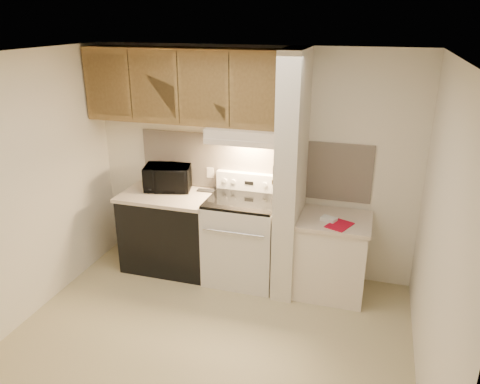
% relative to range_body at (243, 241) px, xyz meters
% --- Properties ---
extents(floor, '(3.60, 3.60, 0.00)m').
position_rel_range_body_xyz_m(floor, '(0.00, -1.16, -0.46)').
color(floor, '#C8BA8D').
rests_on(floor, ground).
extents(ceiling, '(3.60, 3.60, 0.00)m').
position_rel_range_body_xyz_m(ceiling, '(0.00, -1.16, 2.04)').
color(ceiling, white).
rests_on(ceiling, wall_back).
extents(wall_back, '(3.60, 2.50, 0.02)m').
position_rel_range_body_xyz_m(wall_back, '(0.00, 0.34, 0.79)').
color(wall_back, white).
rests_on(wall_back, floor).
extents(wall_left, '(0.02, 3.00, 2.50)m').
position_rel_range_body_xyz_m(wall_left, '(-1.80, -1.16, 0.79)').
color(wall_left, white).
rests_on(wall_left, floor).
extents(wall_right, '(0.02, 3.00, 2.50)m').
position_rel_range_body_xyz_m(wall_right, '(1.80, -1.16, 0.79)').
color(wall_right, white).
rests_on(wall_right, floor).
extents(backsplash, '(2.60, 0.02, 0.63)m').
position_rel_range_body_xyz_m(backsplash, '(0.00, 0.33, 0.78)').
color(backsplash, beige).
rests_on(backsplash, wall_back).
extents(range_body, '(0.76, 0.65, 0.92)m').
position_rel_range_body_xyz_m(range_body, '(0.00, 0.00, 0.00)').
color(range_body, silver).
rests_on(range_body, floor).
extents(oven_window, '(0.50, 0.01, 0.30)m').
position_rel_range_body_xyz_m(oven_window, '(0.00, -0.32, 0.04)').
color(oven_window, black).
rests_on(oven_window, range_body).
extents(oven_handle, '(0.65, 0.02, 0.02)m').
position_rel_range_body_xyz_m(oven_handle, '(0.00, -0.35, 0.26)').
color(oven_handle, silver).
rests_on(oven_handle, range_body).
extents(cooktop, '(0.74, 0.64, 0.03)m').
position_rel_range_body_xyz_m(cooktop, '(0.00, 0.00, 0.48)').
color(cooktop, black).
rests_on(cooktop, range_body).
extents(range_backguard, '(0.76, 0.08, 0.20)m').
position_rel_range_body_xyz_m(range_backguard, '(0.00, 0.28, 0.59)').
color(range_backguard, silver).
rests_on(range_backguard, range_body).
extents(range_display, '(0.10, 0.01, 0.04)m').
position_rel_range_body_xyz_m(range_display, '(0.00, 0.24, 0.59)').
color(range_display, black).
rests_on(range_display, range_backguard).
extents(range_knob_left_outer, '(0.05, 0.02, 0.05)m').
position_rel_range_body_xyz_m(range_knob_left_outer, '(-0.28, 0.24, 0.59)').
color(range_knob_left_outer, silver).
rests_on(range_knob_left_outer, range_backguard).
extents(range_knob_left_inner, '(0.05, 0.02, 0.05)m').
position_rel_range_body_xyz_m(range_knob_left_inner, '(-0.18, 0.24, 0.59)').
color(range_knob_left_inner, silver).
rests_on(range_knob_left_inner, range_backguard).
extents(range_knob_right_inner, '(0.05, 0.02, 0.05)m').
position_rel_range_body_xyz_m(range_knob_right_inner, '(0.18, 0.24, 0.59)').
color(range_knob_right_inner, silver).
rests_on(range_knob_right_inner, range_backguard).
extents(range_knob_right_outer, '(0.05, 0.02, 0.05)m').
position_rel_range_body_xyz_m(range_knob_right_outer, '(0.28, 0.24, 0.59)').
color(range_knob_right_outer, silver).
rests_on(range_knob_right_outer, range_backguard).
extents(dishwasher_front, '(1.00, 0.63, 0.87)m').
position_rel_range_body_xyz_m(dishwasher_front, '(-0.88, 0.01, -0.03)').
color(dishwasher_front, black).
rests_on(dishwasher_front, floor).
extents(left_countertop, '(1.04, 0.67, 0.04)m').
position_rel_range_body_xyz_m(left_countertop, '(-0.88, 0.01, 0.43)').
color(left_countertop, beige).
rests_on(left_countertop, dishwasher_front).
extents(spoon_rest, '(0.23, 0.08, 0.02)m').
position_rel_range_body_xyz_m(spoon_rest, '(-0.48, 0.21, 0.46)').
color(spoon_rest, black).
rests_on(spoon_rest, left_countertop).
extents(teal_jar, '(0.09, 0.09, 0.09)m').
position_rel_range_body_xyz_m(teal_jar, '(-1.23, 0.23, 0.49)').
color(teal_jar, '#275B54').
rests_on(teal_jar, left_countertop).
extents(outlet, '(0.08, 0.01, 0.12)m').
position_rel_range_body_xyz_m(outlet, '(-0.48, 0.32, 0.64)').
color(outlet, '#EFE1CF').
rests_on(outlet, backsplash).
extents(microwave, '(0.58, 0.46, 0.28)m').
position_rel_range_body_xyz_m(microwave, '(-0.93, 0.15, 0.59)').
color(microwave, black).
rests_on(microwave, left_countertop).
extents(partition_pillar, '(0.22, 0.70, 2.50)m').
position_rel_range_body_xyz_m(partition_pillar, '(0.51, -0.01, 0.79)').
color(partition_pillar, silver).
rests_on(partition_pillar, floor).
extents(pillar_trim, '(0.01, 0.70, 0.04)m').
position_rel_range_body_xyz_m(pillar_trim, '(0.39, -0.01, 0.84)').
color(pillar_trim, olive).
rests_on(pillar_trim, partition_pillar).
extents(knife_strip, '(0.02, 0.42, 0.04)m').
position_rel_range_body_xyz_m(knife_strip, '(0.39, -0.06, 0.86)').
color(knife_strip, black).
rests_on(knife_strip, partition_pillar).
extents(knife_blade_a, '(0.01, 0.03, 0.16)m').
position_rel_range_body_xyz_m(knife_blade_a, '(0.38, -0.21, 0.76)').
color(knife_blade_a, silver).
rests_on(knife_blade_a, knife_strip).
extents(knife_handle_a, '(0.02, 0.02, 0.10)m').
position_rel_range_body_xyz_m(knife_handle_a, '(0.38, -0.22, 0.91)').
color(knife_handle_a, black).
rests_on(knife_handle_a, knife_strip).
extents(knife_blade_b, '(0.01, 0.04, 0.18)m').
position_rel_range_body_xyz_m(knife_blade_b, '(0.38, -0.15, 0.75)').
color(knife_blade_b, silver).
rests_on(knife_blade_b, knife_strip).
extents(knife_handle_b, '(0.02, 0.02, 0.10)m').
position_rel_range_body_xyz_m(knife_handle_b, '(0.38, -0.12, 0.91)').
color(knife_handle_b, black).
rests_on(knife_handle_b, knife_strip).
extents(knife_blade_c, '(0.01, 0.04, 0.20)m').
position_rel_range_body_xyz_m(knife_blade_c, '(0.38, -0.05, 0.74)').
color(knife_blade_c, silver).
rests_on(knife_blade_c, knife_strip).
extents(knife_handle_c, '(0.02, 0.02, 0.10)m').
position_rel_range_body_xyz_m(knife_handle_c, '(0.38, -0.06, 0.91)').
color(knife_handle_c, black).
rests_on(knife_handle_c, knife_strip).
extents(knife_blade_d, '(0.01, 0.04, 0.16)m').
position_rel_range_body_xyz_m(knife_blade_d, '(0.38, 0.02, 0.76)').
color(knife_blade_d, silver).
rests_on(knife_blade_d, knife_strip).
extents(knife_handle_d, '(0.02, 0.02, 0.10)m').
position_rel_range_body_xyz_m(knife_handle_d, '(0.38, 0.02, 0.91)').
color(knife_handle_d, black).
rests_on(knife_handle_d, knife_strip).
extents(knife_blade_e, '(0.01, 0.04, 0.18)m').
position_rel_range_body_xyz_m(knife_blade_e, '(0.38, 0.12, 0.75)').
color(knife_blade_e, silver).
rests_on(knife_blade_e, knife_strip).
extents(knife_handle_e, '(0.02, 0.02, 0.10)m').
position_rel_range_body_xyz_m(knife_handle_e, '(0.38, 0.10, 0.91)').
color(knife_handle_e, black).
rests_on(knife_handle_e, knife_strip).
extents(oven_mitt, '(0.03, 0.10, 0.24)m').
position_rel_range_body_xyz_m(oven_mitt, '(0.38, 0.17, 0.75)').
color(oven_mitt, slate).
rests_on(oven_mitt, partition_pillar).
extents(right_cab_base, '(0.70, 0.60, 0.81)m').
position_rel_range_body_xyz_m(right_cab_base, '(0.97, -0.01, -0.06)').
color(right_cab_base, '#EFE1CF').
rests_on(right_cab_base, floor).
extents(right_countertop, '(0.74, 0.64, 0.04)m').
position_rel_range_body_xyz_m(right_countertop, '(0.97, -0.01, 0.37)').
color(right_countertop, beige).
rests_on(right_countertop, right_cab_base).
extents(red_folder, '(0.28, 0.32, 0.01)m').
position_rel_range_body_xyz_m(red_folder, '(1.03, -0.16, 0.39)').
color(red_folder, '#B50921').
rests_on(red_folder, right_countertop).
extents(white_box, '(0.18, 0.15, 0.04)m').
position_rel_range_body_xyz_m(white_box, '(0.92, -0.08, 0.41)').
color(white_box, white).
rests_on(white_box, right_countertop).
extents(range_hood, '(0.78, 0.44, 0.15)m').
position_rel_range_body_xyz_m(range_hood, '(0.00, 0.12, 1.17)').
color(range_hood, '#EFE1CF').
rests_on(range_hood, upper_cabinets).
extents(hood_lip, '(0.78, 0.04, 0.06)m').
position_rel_range_body_xyz_m(hood_lip, '(0.00, -0.08, 1.12)').
color(hood_lip, '#EFE1CF').
rests_on(hood_lip, range_hood).
extents(upper_cabinets, '(2.18, 0.33, 0.77)m').
position_rel_range_body_xyz_m(upper_cabinets, '(-0.69, 0.17, 1.62)').
color(upper_cabinets, olive).
rests_on(upper_cabinets, wall_back).
extents(cab_door_a, '(0.46, 0.01, 0.63)m').
position_rel_range_body_xyz_m(cab_door_a, '(-1.51, 0.01, 1.62)').
color(cab_door_a, olive).
rests_on(cab_door_a, upper_cabinets).
extents(cab_gap_a, '(0.01, 0.01, 0.73)m').
position_rel_range_body_xyz_m(cab_gap_a, '(-1.23, 0.01, 1.62)').
color(cab_gap_a, black).
rests_on(cab_gap_a, upper_cabinets).
extents(cab_door_b, '(0.46, 0.01, 0.63)m').
position_rel_range_body_xyz_m(cab_door_b, '(-0.96, 0.01, 1.62)').
color(cab_door_b, olive).
rests_on(cab_door_b, upper_cabinets).
extents(cab_gap_b, '(0.01, 0.01, 0.73)m').
position_rel_range_body_xyz_m(cab_gap_b, '(-0.69, 0.01, 1.62)').
color(cab_gap_b, black).
rests_on(cab_gap_b, upper_cabinets).
extents(cab_door_c, '(0.46, 0.01, 0.63)m').
position_rel_range_body_xyz_m(cab_door_c, '(-0.42, 0.01, 1.62)').
color(cab_door_c, olive).
rests_on(cab_door_c, upper_cabinets).
extents(cab_gap_c, '(0.01, 0.01, 0.73)m').
position_rel_range_body_xyz_m(cab_gap_c, '(-0.14, 0.01, 1.62)').
color(cab_gap_c, black).
rests_on(cab_gap_c, upper_cabinets).
extents(cab_door_d, '(0.46, 0.01, 0.63)m').
position_rel_range_body_xyz_m(cab_door_d, '(0.13, 0.01, 1.62)').
color(cab_door_d, olive).
rests_on(cab_door_d, upper_cabinets).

